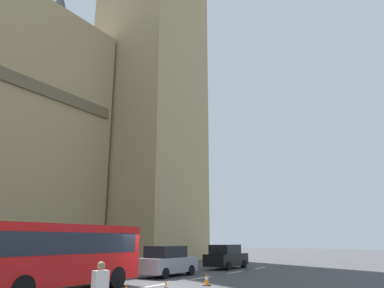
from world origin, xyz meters
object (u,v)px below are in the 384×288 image
(sedan_lead, at_px, (167,261))
(traffic_cone_middle, at_px, (166,287))
(sedan_trailing, at_px, (226,257))
(traffic_cone_east, at_px, (207,280))

(sedan_lead, height_order, traffic_cone_middle, sedan_lead)
(sedan_trailing, bearing_deg, sedan_lead, 177.23)
(traffic_cone_east, bearing_deg, sedan_trailing, 22.05)
(sedan_trailing, bearing_deg, traffic_cone_east, -157.95)
(sedan_lead, xyz_separation_m, traffic_cone_middle, (-6.25, -4.53, -0.63))
(sedan_trailing, relative_size, traffic_cone_middle, 7.59)
(sedan_lead, bearing_deg, traffic_cone_middle, -144.05)
(sedan_lead, xyz_separation_m, sedan_trailing, (7.41, -0.36, 0.00))
(traffic_cone_east, bearing_deg, traffic_cone_middle, -178.48)
(sedan_lead, distance_m, traffic_cone_east, 5.21)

